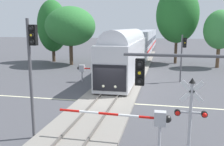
% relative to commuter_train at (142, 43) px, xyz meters
% --- Properties ---
extents(ground_plane, '(220.00, 220.00, 0.00)m').
position_rel_commuter_train_xyz_m(ground_plane, '(-0.00, -29.55, -2.74)').
color(ground_plane, '#47474C').
extents(road_centre_stripe, '(44.00, 0.20, 0.01)m').
position_rel_commuter_train_xyz_m(road_centre_stripe, '(-0.00, -29.55, -2.74)').
color(road_centre_stripe, beige).
rests_on(road_centre_stripe, ground).
extents(railway_track, '(4.40, 80.00, 0.32)m').
position_rel_commuter_train_xyz_m(railway_track, '(-0.00, -29.55, -2.65)').
color(railway_track, gray).
rests_on(railway_track, ground).
extents(commuter_train, '(3.04, 61.10, 5.16)m').
position_rel_commuter_train_xyz_m(commuter_train, '(0.00, 0.00, 0.00)').
color(commuter_train, silver).
rests_on(commuter_train, railway_track).
extents(crossing_gate_near, '(5.63, 0.40, 1.80)m').
position_rel_commuter_train_xyz_m(crossing_gate_near, '(3.56, -36.13, -1.35)').
color(crossing_gate_near, '#B7B7BC').
rests_on(crossing_gate_near, ground).
extents(crossing_signal_mast, '(1.36, 0.44, 3.63)m').
position_rel_commuter_train_xyz_m(crossing_signal_mast, '(5.44, -36.93, -0.52)').
color(crossing_signal_mast, '#B2B2B7').
rests_on(crossing_signal_mast, ground).
extents(crossing_gate_far, '(5.19, 0.40, 1.80)m').
position_rel_commuter_train_xyz_m(crossing_gate_far, '(-3.66, -22.97, -1.36)').
color(crossing_gate_far, '#B7B7BC').
rests_on(crossing_gate_far, ground).
extents(traffic_signal_far_side, '(0.53, 0.38, 4.94)m').
position_rel_commuter_train_xyz_m(traffic_signal_far_side, '(6.14, -20.95, 0.57)').
color(traffic_signal_far_side, '#4C4C51').
rests_on(traffic_signal_far_side, ground).
extents(traffic_signal_median, '(0.53, 0.38, 6.14)m').
position_rel_commuter_train_xyz_m(traffic_signal_median, '(-2.15, -36.46, 1.36)').
color(traffic_signal_median, '#4C4C51').
rests_on(traffic_signal_median, ground).
extents(traffic_signal_near_right, '(4.55, 0.38, 4.98)m').
position_rel_commuter_train_xyz_m(traffic_signal_near_right, '(5.66, -38.45, 1.00)').
color(traffic_signal_near_right, '#4C4C51').
rests_on(traffic_signal_near_right, ground).
extents(elm_centre_background, '(6.50, 6.50, 11.89)m').
position_rel_commuter_train_xyz_m(elm_centre_background, '(6.02, -7.01, 4.81)').
color(elm_centre_background, '#4C3828').
rests_on(elm_centre_background, ground).
extents(oak_behind_train, '(7.49, 7.49, 8.75)m').
position_rel_commuter_train_xyz_m(oak_behind_train, '(-9.63, -11.86, 3.06)').
color(oak_behind_train, '#4C3828').
rests_on(oak_behind_train, ground).
extents(pine_left_background, '(4.91, 4.91, 10.06)m').
position_rel_commuter_train_xyz_m(pine_left_background, '(-13.83, -9.00, 3.11)').
color(pine_left_background, '#4C3828').
rests_on(pine_left_background, ground).
extents(oak_far_right, '(4.43, 4.43, 8.07)m').
position_rel_commuter_train_xyz_m(oak_far_right, '(11.71, -10.12, 2.59)').
color(oak_far_right, brown).
rests_on(oak_far_right, ground).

